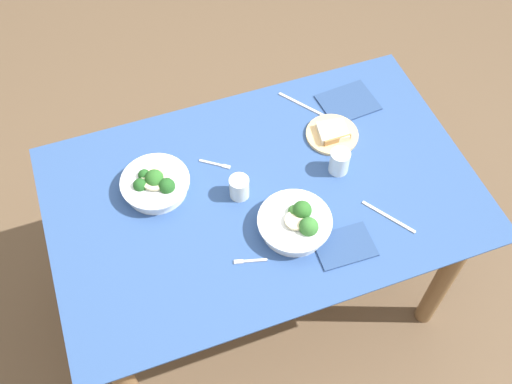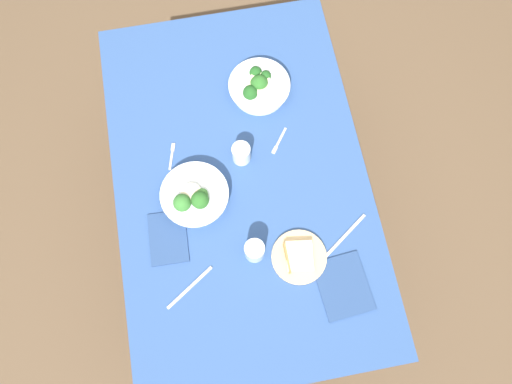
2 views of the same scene
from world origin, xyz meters
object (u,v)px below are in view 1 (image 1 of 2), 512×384
Objects in this scene: water_glass_side at (239,187)px; napkin_folded_lower at (348,102)px; napkin_folded_upper at (344,246)px; broccoli_bowl_near at (296,223)px; bread_side_plate at (332,134)px; fork_by_near_bowl at (249,261)px; table_knife_left at (302,105)px; table_knife_right at (389,217)px; fork_by_far_bowl at (216,164)px; water_glass_center at (339,161)px; broccoli_bowl_far at (155,184)px.

water_glass_side is 0.56m from napkin_folded_lower.
broccoli_bowl_near is at bearing 136.56° from napkin_folded_upper.
napkin_folded_upper is at bearing -109.13° from bread_side_plate.
table_knife_left is at bearing -111.11° from fork_by_near_bowl.
napkin_folded_upper is (-0.15, -0.42, -0.01)m from bread_side_plate.
broccoli_bowl_near reaches higher than water_glass_side.
napkin_folded_lower is at bearing -43.40° from table_knife_right.
napkin_folded_lower is at bearing 47.37° from fork_by_far_bowl.
water_glass_center is (-0.04, -0.14, 0.03)m from bread_side_plate.
napkin_folded_upper is (0.12, -0.11, -0.03)m from broccoli_bowl_near.
napkin_folded_lower is (0.38, 0.43, -0.03)m from broccoli_bowl_near.
water_glass_center is 0.45× the size of table_knife_right.
broccoli_bowl_far is 0.62m from table_knife_left.
broccoli_bowl_far is 2.23× the size of fork_by_near_bowl.
bread_side_plate is (0.64, 0.02, -0.02)m from broccoli_bowl_far.
broccoli_bowl_far is 0.97× the size of broccoli_bowl_near.
fork_by_far_bowl is at bearing 157.56° from water_glass_center.
broccoli_bowl_far reaches higher than fork_by_near_bowl.
broccoli_bowl_near is 2.68× the size of water_glass_center.
water_glass_side reaches higher than fork_by_near_bowl.
fork_by_far_bowl is 0.50× the size of table_knife_right.
broccoli_bowl_far is 0.64m from napkin_folded_upper.
broccoli_bowl_near is 2.30× the size of fork_by_near_bowl.
fork_by_near_bowl is 0.47m from table_knife_right.
water_glass_center is 0.41m from fork_by_far_bowl.
bread_side_plate is 0.17m from napkin_folded_lower.
napkin_folded_lower is (0.09, 0.49, 0.00)m from table_knife_right.
bread_side_plate is 1.02× the size of napkin_folded_upper.
bread_side_plate is 1.93× the size of fork_by_far_bowl.
water_glass_side is at bearing 26.18° from table_knife_right.
water_glass_center reaches higher than napkin_folded_upper.
napkin_folded_lower is at bearing -123.43° from fork_by_near_bowl.
napkin_folded_upper is at bearing -21.53° from fork_by_far_bowl.
water_glass_side is (0.25, -0.11, 0.00)m from broccoli_bowl_far.
table_knife_left is 0.17m from napkin_folded_lower.
broccoli_bowl_near reaches higher than fork_by_near_bowl.
table_knife_left and table_knife_right have the same top height.
broccoli_bowl_far reaches higher than water_glass_center.
bread_side_plate is (0.26, 0.31, -0.02)m from broccoli_bowl_near.
fork_by_near_bowl is at bearing -150.21° from water_glass_center.
broccoli_bowl_near is at bearing 120.35° from table_knife_left.
broccoli_bowl_near is at bearing -131.47° from napkin_folded_lower.
fork_by_near_bowl is at bearing -140.12° from bread_side_plate.
bread_side_plate reaches higher than fork_by_near_bowl.
napkin_folded_upper and napkin_folded_lower have the same top height.
fork_by_far_bowl is at bearing 122.29° from napkin_folded_upper.
water_glass_side is at bearing -40.18° from fork_by_far_bowl.
water_glass_side is 0.15m from fork_by_far_bowl.
water_glass_center is (0.22, 0.17, 0.01)m from broccoli_bowl_near.
napkin_folded_lower is (0.16, -0.05, 0.00)m from table_knife_left.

